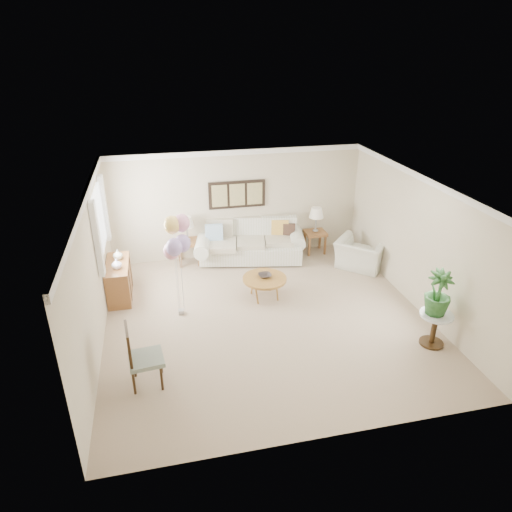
{
  "coord_description": "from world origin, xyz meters",
  "views": [
    {
      "loc": [
        -1.82,
        -7.18,
        4.82
      ],
      "look_at": [
        -0.07,
        0.6,
        1.05
      ],
      "focal_mm": 32.0,
      "sensor_mm": 36.0,
      "label": 1
    }
  ],
  "objects_px": {
    "accent_chair": "(140,355)",
    "balloon_cluster": "(176,238)",
    "sofa": "(250,244)",
    "armchair": "(361,254)",
    "coffee_table": "(265,279)"
  },
  "relations": [
    {
      "from": "coffee_table",
      "to": "accent_chair",
      "type": "height_order",
      "value": "accent_chair"
    },
    {
      "from": "sofa",
      "to": "coffee_table",
      "type": "xyz_separation_m",
      "value": [
        -0.1,
        -1.9,
        0.04
      ]
    },
    {
      "from": "armchair",
      "to": "coffee_table",
      "type": "bearing_deg",
      "value": 62.09
    },
    {
      "from": "sofa",
      "to": "armchair",
      "type": "xyz_separation_m",
      "value": [
        2.4,
        -1.04,
        -0.04
      ]
    },
    {
      "from": "sofa",
      "to": "accent_chair",
      "type": "xyz_separation_m",
      "value": [
        -2.55,
        -4.05,
        0.16
      ]
    },
    {
      "from": "coffee_table",
      "to": "balloon_cluster",
      "type": "bearing_deg",
      "value": -170.71
    },
    {
      "from": "sofa",
      "to": "accent_chair",
      "type": "height_order",
      "value": "accent_chair"
    },
    {
      "from": "armchair",
      "to": "accent_chair",
      "type": "relative_size",
      "value": 1.01
    },
    {
      "from": "sofa",
      "to": "coffee_table",
      "type": "height_order",
      "value": "sofa"
    },
    {
      "from": "accent_chair",
      "to": "balloon_cluster",
      "type": "relative_size",
      "value": 0.52
    },
    {
      "from": "sofa",
      "to": "coffee_table",
      "type": "bearing_deg",
      "value": -93.04
    },
    {
      "from": "coffee_table",
      "to": "accent_chair",
      "type": "distance_m",
      "value": 3.26
    },
    {
      "from": "sofa",
      "to": "armchair",
      "type": "relative_size",
      "value": 2.68
    },
    {
      "from": "balloon_cluster",
      "to": "sofa",
      "type": "bearing_deg",
      "value": 50.27
    },
    {
      "from": "sofa",
      "to": "accent_chair",
      "type": "bearing_deg",
      "value": -122.16
    }
  ]
}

